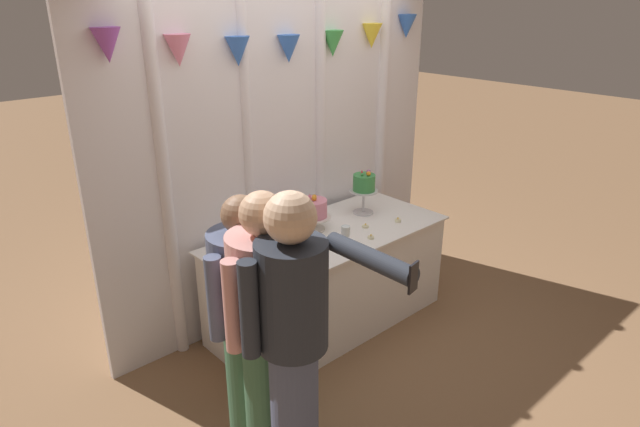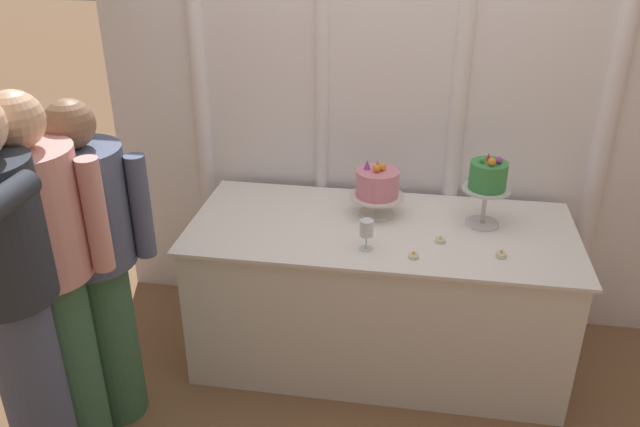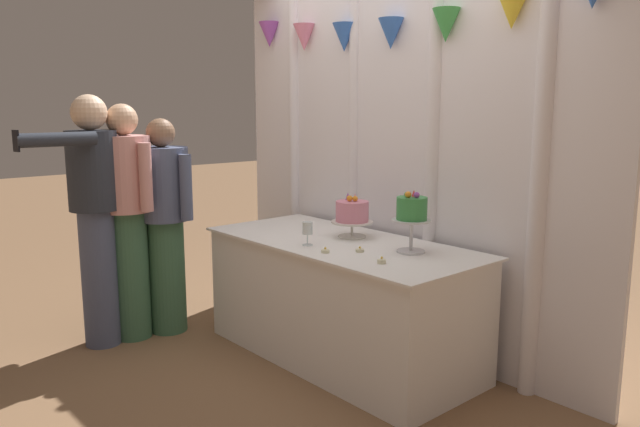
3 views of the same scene
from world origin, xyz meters
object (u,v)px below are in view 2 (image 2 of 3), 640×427
object	(u,v)px
tealight_near_left	(440,240)
tealight_near_right	(501,255)
guest_man_pink_jacket	(94,260)
wine_glass	(367,229)
guest_girl_blue_dress	(10,297)
tealight_far_left	(413,256)
cake_display_nearleft	(377,186)
cake_display_nearright	(487,180)
cake_table	(378,293)
guest_man_dark_suit	(49,278)

from	to	relation	value
tealight_near_left	tealight_near_right	distance (m)	0.28
tealight_near_right	guest_man_pink_jacket	size ratio (longest dim) A/B	0.03
wine_glass	guest_girl_blue_dress	distance (m)	1.44
guest_man_pink_jacket	tealight_far_left	bearing A→B (deg)	13.99
guest_man_pink_jacket	guest_girl_blue_dress	xyz separation A→B (m)	(-0.06, -0.46, 0.11)
cake_display_nearleft	cake_display_nearright	xyz separation A→B (m)	(0.52, -0.03, 0.08)
tealight_far_left	tealight_near_left	xyz separation A→B (m)	(0.12, 0.16, -0.00)
tealight_near_right	guest_girl_blue_dress	world-z (taller)	guest_girl_blue_dress
cake_table	guest_man_dark_suit	world-z (taller)	guest_man_dark_suit
tealight_near_left	cake_table	bearing A→B (deg)	158.11
guest_girl_blue_dress	wine_glass	bearing A→B (deg)	35.65
guest_man_pink_jacket	cake_display_nearleft	bearing A→B (deg)	33.14
guest_man_pink_jacket	wine_glass	bearing A→B (deg)	18.68
cake_display_nearright	wine_glass	world-z (taller)	cake_display_nearright
tealight_far_left	guest_girl_blue_dress	size ratio (longest dim) A/B	0.03
cake_display_nearleft	cake_display_nearright	world-z (taller)	cake_display_nearright
cake_table	tealight_near_right	distance (m)	0.70
cake_display_nearright	cake_display_nearleft	bearing A→B (deg)	176.84
cake_table	guest_man_pink_jacket	bearing A→B (deg)	-152.52
cake_display_nearright	guest_man_pink_jacket	xyz separation A→B (m)	(-1.64, -0.71, -0.18)
cake_display_nearright	guest_man_dark_suit	size ratio (longest dim) A/B	0.22
cake_display_nearleft	guest_man_dark_suit	distance (m)	1.53
guest_man_pink_jacket	guest_girl_blue_dress	size ratio (longest dim) A/B	0.91
wine_glass	guest_girl_blue_dress	xyz separation A→B (m)	(-1.17, -0.84, 0.07)
cake_display_nearleft	tealight_far_left	world-z (taller)	cake_display_nearleft
tealight_near_right	guest_man_dark_suit	distance (m)	1.87
wine_glass	tealight_near_left	world-z (taller)	wine_glass
tealight_far_left	guest_girl_blue_dress	xyz separation A→B (m)	(-1.38, -0.79, 0.16)
cake_table	guest_girl_blue_dress	distance (m)	1.71
cake_display_nearleft	wine_glass	bearing A→B (deg)	-92.37
cake_display_nearleft	tealight_near_right	xyz separation A→B (m)	(0.58, -0.34, -0.14)
cake_table	tealight_near_right	bearing A→B (deg)	-21.03
cake_table	tealight_far_left	size ratio (longest dim) A/B	37.98
tealight_near_left	cake_display_nearright	bearing A→B (deg)	46.72
tealight_near_left	tealight_near_right	size ratio (longest dim) A/B	1.06
cake_display_nearright	wine_glass	xyz separation A→B (m)	(-0.53, -0.33, -0.13)
cake_table	wine_glass	xyz separation A→B (m)	(-0.05, -0.23, 0.48)
tealight_far_left	guest_man_dark_suit	bearing A→B (deg)	-157.25
tealight_near_right	guest_man_dark_suit	bearing A→B (deg)	-159.85
tealight_near_right	cake_table	bearing A→B (deg)	158.97
cake_display_nearright	wine_glass	distance (m)	0.64
tealight_near_left	guest_man_dark_suit	distance (m)	1.67
cake_table	cake_display_nearleft	size ratio (longest dim) A/B	6.53
wine_glass	guest_girl_blue_dress	world-z (taller)	guest_girl_blue_dress
cake_table	wine_glass	world-z (taller)	wine_glass
cake_display_nearleft	guest_girl_blue_dress	bearing A→B (deg)	-134.68
tealight_near_left	cake_display_nearleft	bearing A→B (deg)	142.58
tealight_near_left	guest_man_dark_suit	world-z (taller)	guest_man_dark_suit
wine_glass	guest_man_dark_suit	distance (m)	1.32
cake_display_nearleft	guest_man_dark_suit	xyz separation A→B (m)	(-1.18, -0.98, -0.04)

